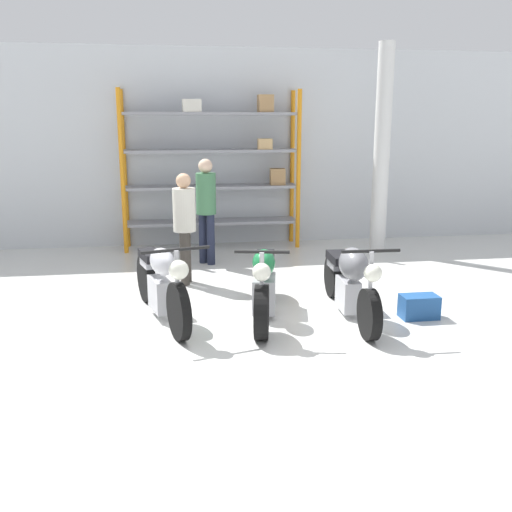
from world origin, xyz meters
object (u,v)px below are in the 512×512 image
Objects in this scene: person_browsing at (185,220)px; motorcycle_silver at (161,281)px; shelving_rack at (217,164)px; motorcycle_grey at (350,279)px; motorcycle_green at (264,284)px; person_near_rack at (206,203)px; toolbox at (419,307)px.

motorcycle_silver is at bearing 88.94° from person_browsing.
motorcycle_grey is (1.22, -4.13, -1.07)m from shelving_rack.
motorcycle_green is at bearing 130.29° from person_browsing.
shelving_rack is at bearing -94.38° from person_browsing.
motorcycle_silver is at bearing -104.41° from shelving_rack.
shelving_rack is at bearing -161.87° from motorcycle_grey.
shelving_rack is 1.56× the size of motorcycle_silver.
shelving_rack is at bearing -145.38° from person_near_rack.
person_near_rack is (-0.50, 2.72, 0.61)m from motorcycle_green.
motorcycle_silver is (-1.00, -3.91, -1.07)m from shelving_rack.
toolbox is (2.32, -3.05, -0.87)m from person_near_rack.
motorcycle_green reaches higher than toolbox.
motorcycle_grey is at bearing 93.93° from motorcycle_green.
motorcycle_silver is 4.67× the size of toolbox.
shelving_rack reaches higher than motorcycle_silver.
person_browsing is at bearing -139.60° from motorcycle_green.
shelving_rack is at bearing 150.06° from motorcycle_silver.
motorcycle_silver is 3.08m from toolbox.
toolbox is at bearing 66.72° from motorcycle_silver.
motorcycle_grey is at bearing 166.47° from toolbox.
motorcycle_grey is 1.33× the size of person_browsing.
motorcycle_green is 1.89m from person_browsing.
motorcycle_grey is 4.80× the size of toolbox.
motorcycle_grey is (2.23, -0.22, -0.01)m from motorcycle_silver.
motorcycle_green is at bearing 169.82° from toolbox.
motorcycle_silver is at bearing 172.25° from toolbox.
person_browsing is (0.33, 1.50, 0.46)m from motorcycle_silver.
motorcycle_silver is 0.97× the size of motorcycle_grey.
toolbox is (3.03, -0.41, -0.33)m from motorcycle_silver.
shelving_rack reaches higher than toolbox.
shelving_rack reaches higher than person_near_rack.
motorcycle_grey is at bearing 149.05° from person_browsing.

